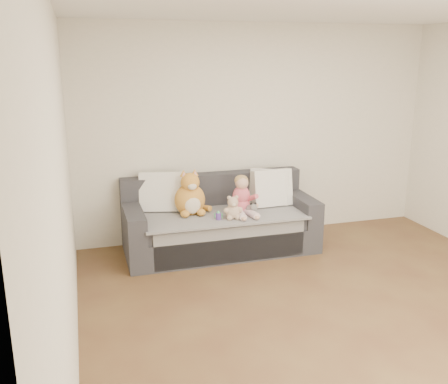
% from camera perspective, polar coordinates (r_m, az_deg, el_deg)
% --- Properties ---
extents(room_shell, '(5.00, 5.00, 5.00)m').
position_cam_1_polar(room_shell, '(4.35, 13.28, 2.73)').
color(room_shell, brown).
rests_on(room_shell, ground).
extents(sofa, '(2.20, 0.94, 0.85)m').
position_cam_1_polar(sofa, '(5.85, -0.53, -3.68)').
color(sofa, '#2C2D32').
rests_on(sofa, ground).
extents(cushion_left, '(0.53, 0.34, 0.47)m').
position_cam_1_polar(cushion_left, '(5.81, -7.20, 0.05)').
color(cushion_left, silver).
rests_on(cushion_left, sofa).
extents(cushion_right_back, '(0.51, 0.41, 0.44)m').
position_cam_1_polar(cushion_right_back, '(6.07, 5.22, 0.64)').
color(cushion_right_back, silver).
rests_on(cushion_right_back, sofa).
extents(cushion_right_front, '(0.49, 0.24, 0.45)m').
position_cam_1_polar(cushion_right_front, '(5.98, 5.48, 0.48)').
color(cushion_right_front, silver).
rests_on(cushion_right_front, sofa).
extents(toddler, '(0.32, 0.45, 0.45)m').
position_cam_1_polar(toddler, '(5.67, 2.11, -0.64)').
color(toddler, '#BE5743').
rests_on(toddler, sofa).
extents(plush_cat, '(0.43, 0.37, 0.54)m').
position_cam_1_polar(plush_cat, '(5.66, -3.87, -0.58)').
color(plush_cat, gold).
rests_on(plush_cat, sofa).
extents(teddy_bear, '(0.22, 0.16, 0.27)m').
position_cam_1_polar(teddy_bear, '(5.49, 1.02, -2.00)').
color(teddy_bear, tan).
rests_on(teddy_bear, sofa).
extents(plush_cow, '(0.13, 0.20, 0.16)m').
position_cam_1_polar(plush_cow, '(5.65, 3.18, -1.96)').
color(plush_cow, white).
rests_on(plush_cow, sofa).
extents(sippy_cup, '(0.09, 0.07, 0.10)m').
position_cam_1_polar(sippy_cup, '(5.48, -0.65, -2.64)').
color(sippy_cup, '#5E399D').
rests_on(sippy_cup, sofa).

